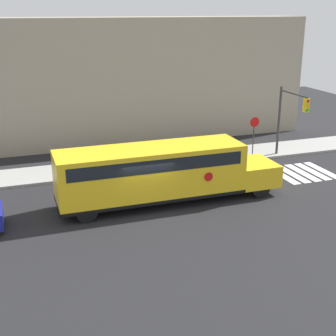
% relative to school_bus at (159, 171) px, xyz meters
% --- Properties ---
extents(ground_plane, '(60.00, 60.00, 0.00)m').
position_rel_school_bus_xyz_m(ground_plane, '(-0.95, -0.51, -1.68)').
color(ground_plane, black).
extents(sidewalk_strip, '(44.00, 3.00, 0.15)m').
position_rel_school_bus_xyz_m(sidewalk_strip, '(-0.95, 5.99, -1.61)').
color(sidewalk_strip, '#9E9E99').
rests_on(sidewalk_strip, ground).
extents(building_backdrop, '(32.00, 4.00, 8.77)m').
position_rel_school_bus_xyz_m(building_backdrop, '(-0.95, 12.49, 2.70)').
color(building_backdrop, '#9E937F').
rests_on(building_backdrop, ground).
extents(crosswalk_stripes, '(3.30, 3.20, 0.01)m').
position_rel_school_bus_xyz_m(crosswalk_stripes, '(9.51, 1.49, -1.68)').
color(crosswalk_stripes, white).
rests_on(crosswalk_stripes, ground).
extents(school_bus, '(11.40, 2.57, 2.93)m').
position_rel_school_bus_xyz_m(school_bus, '(0.00, 0.00, 0.00)').
color(school_bus, yellow).
rests_on(school_bus, ground).
extents(stop_sign, '(0.64, 0.10, 2.75)m').
position_rel_school_bus_xyz_m(stop_sign, '(8.07, 5.03, 0.10)').
color(stop_sign, '#38383A').
rests_on(stop_sign, ground).
extents(traffic_light, '(0.28, 3.00, 4.62)m').
position_rel_school_bus_xyz_m(traffic_light, '(9.87, 3.99, 1.40)').
color(traffic_light, '#38383A').
rests_on(traffic_light, ground).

